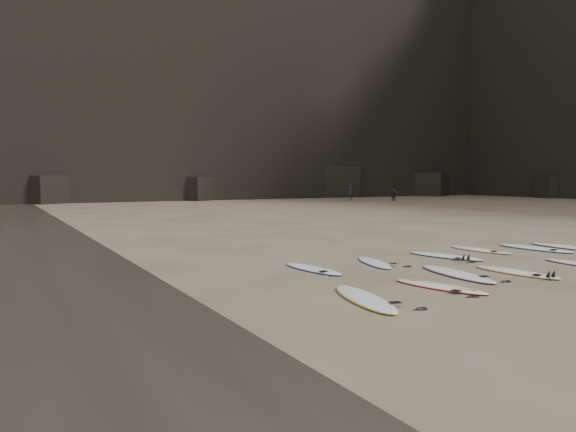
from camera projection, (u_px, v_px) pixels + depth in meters
The scene contains 14 objects.
ground at pixel (486, 277), 13.49m from camera, with size 240.00×240.00×0.00m, color #897559.
headland at pixel (311, 18), 66.13m from camera, with size 170.00×101.00×63.47m.
surfboard_0 at pixel (365, 298), 10.90m from camera, with size 0.63×2.64×0.10m, color white.
surfboard_1 at pixel (440, 286), 12.10m from camera, with size 0.54×2.27×0.08m, color white.
surfboard_2 at pixel (457, 273), 13.65m from camera, with size 0.65×2.69×0.10m, color white.
surfboard_3 at pixel (516, 272), 13.92m from camera, with size 0.56×2.32×0.08m, color white.
surfboard_5 at pixel (313, 269), 14.42m from camera, with size 0.55×2.28×0.08m, color white.
surfboard_6 at pixel (374, 262), 15.49m from camera, with size 0.53×2.22×0.08m, color white.
surfboard_7 at pixel (446, 256), 16.71m from camera, with size 0.59×2.48×0.09m, color white.
surfboard_8 at pixel (480, 250), 18.15m from camera, with size 0.56×2.32×0.08m, color white.
surfboard_9 at pixel (535, 248), 18.50m from camera, with size 0.65×2.70×0.10m, color white.
surfboard_10 at pixel (565, 247), 18.88m from camera, with size 0.62×2.60×0.09m, color white.
person_a at pixel (350, 192), 56.99m from camera, with size 0.61×0.40×1.68m, color black.
person_b at pixel (395, 192), 56.12m from camera, with size 0.82×0.64×1.69m, color black.
Camera 1 is at (-10.52, -9.51, 2.41)m, focal length 35.00 mm.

